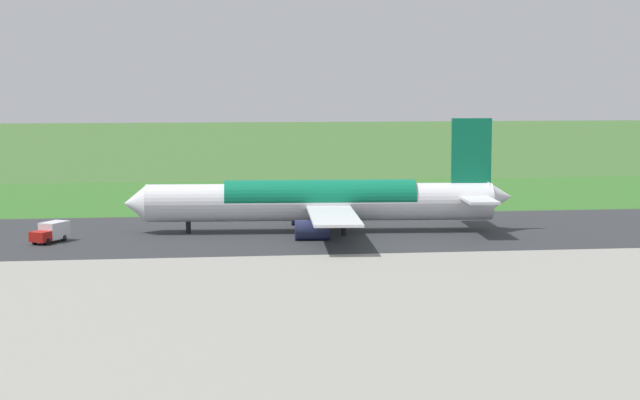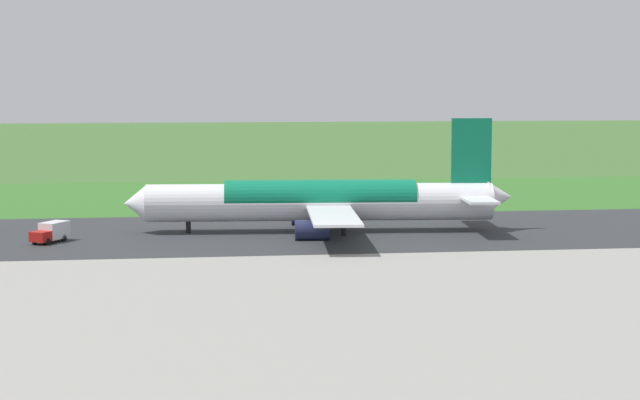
{
  "view_description": "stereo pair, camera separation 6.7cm",
  "coord_description": "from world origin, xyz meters",
  "px_view_note": "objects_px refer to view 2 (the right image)",
  "views": [
    {
      "loc": [
        11.27,
        145.17,
        20.89
      ],
      "look_at": [
        -7.67,
        0.0,
        4.5
      ],
      "focal_mm": 59.64,
      "sensor_mm": 36.0,
      "label": 1
    },
    {
      "loc": [
        11.21,
        145.18,
        20.89
      ],
      "look_at": [
        -7.67,
        0.0,
        4.5
      ],
      "focal_mm": 59.64,
      "sensor_mm": 36.0,
      "label": 2
    }
  ],
  "objects_px": {
    "airliner_main": "(323,201)",
    "service_truck_baggage": "(51,232)",
    "traffic_cone_orange": "(183,203)",
    "no_stopping_sign": "(228,196)"
  },
  "relations": [
    {
      "from": "traffic_cone_orange",
      "to": "no_stopping_sign",
      "type": "bearing_deg",
      "value": -169.81
    },
    {
      "from": "service_truck_baggage",
      "to": "no_stopping_sign",
      "type": "distance_m",
      "value": 48.49
    },
    {
      "from": "airliner_main",
      "to": "service_truck_baggage",
      "type": "relative_size",
      "value": 8.81
    },
    {
      "from": "no_stopping_sign",
      "to": "traffic_cone_orange",
      "type": "relative_size",
      "value": 4.12
    },
    {
      "from": "service_truck_baggage",
      "to": "no_stopping_sign",
      "type": "xyz_separation_m",
      "value": [
        -24.78,
        -41.68,
        -0.04
      ]
    },
    {
      "from": "airliner_main",
      "to": "no_stopping_sign",
      "type": "height_order",
      "value": "airliner_main"
    },
    {
      "from": "service_truck_baggage",
      "to": "traffic_cone_orange",
      "type": "relative_size",
      "value": 11.17
    },
    {
      "from": "service_truck_baggage",
      "to": "traffic_cone_orange",
      "type": "bearing_deg",
      "value": -112.91
    },
    {
      "from": "airliner_main",
      "to": "service_truck_baggage",
      "type": "xyz_separation_m",
      "value": [
        36.35,
        5.1,
        -2.95
      ]
    },
    {
      "from": "airliner_main",
      "to": "service_truck_baggage",
      "type": "height_order",
      "value": "airliner_main"
    }
  ]
}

